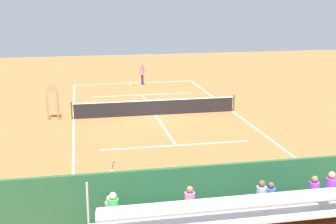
# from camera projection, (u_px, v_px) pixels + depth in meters

# --- Properties ---
(ground_plane) EXTENTS (60.00, 60.00, 0.00)m
(ground_plane) POSITION_uv_depth(u_px,v_px,m) (156.00, 115.00, 28.38)
(ground_plane) COLOR #BC6033
(court_line_markings) EXTENTS (10.10, 22.20, 0.01)m
(court_line_markings) POSITION_uv_depth(u_px,v_px,m) (155.00, 115.00, 28.41)
(court_line_markings) COLOR white
(court_line_markings) RESTS_ON ground
(tennis_net) EXTENTS (10.30, 0.10, 1.07)m
(tennis_net) POSITION_uv_depth(u_px,v_px,m) (156.00, 107.00, 28.26)
(tennis_net) COLOR black
(tennis_net) RESTS_ON ground
(backdrop_wall) EXTENTS (18.00, 0.16, 2.00)m
(backdrop_wall) POSITION_uv_depth(u_px,v_px,m) (228.00, 193.00, 14.83)
(backdrop_wall) COLOR #235633
(backdrop_wall) RESTS_ON ground
(bleacher_stand) EXTENTS (9.06, 2.40, 2.48)m
(bleacher_stand) POSITION_uv_depth(u_px,v_px,m) (242.00, 213.00, 13.55)
(bleacher_stand) COLOR #B2B2B7
(bleacher_stand) RESTS_ON ground
(umpire_chair) EXTENTS (0.67, 0.67, 2.14)m
(umpire_chair) POSITION_uv_depth(u_px,v_px,m) (52.00, 98.00, 27.06)
(umpire_chair) COLOR #A88456
(umpire_chair) RESTS_ON ground
(courtside_bench) EXTENTS (1.80, 0.40, 0.93)m
(courtside_bench) POSITION_uv_depth(u_px,v_px,m) (300.00, 189.00, 16.18)
(courtside_bench) COLOR #33383D
(courtside_bench) RESTS_ON ground
(equipment_bag) EXTENTS (0.90, 0.36, 0.36)m
(equipment_bag) POSITION_uv_depth(u_px,v_px,m) (242.00, 206.00, 15.74)
(equipment_bag) COLOR black
(equipment_bag) RESTS_ON ground
(tennis_player) EXTENTS (0.42, 0.55, 1.93)m
(tennis_player) POSITION_uv_depth(u_px,v_px,m) (142.00, 73.00, 37.86)
(tennis_player) COLOR navy
(tennis_player) RESTS_ON ground
(tennis_racket) EXTENTS (0.46, 0.56, 0.03)m
(tennis_racket) POSITION_uv_depth(u_px,v_px,m) (131.00, 85.00, 37.96)
(tennis_racket) COLOR black
(tennis_racket) RESTS_ON ground
(tennis_ball_near) EXTENTS (0.07, 0.07, 0.07)m
(tennis_ball_near) POSITION_uv_depth(u_px,v_px,m) (142.00, 88.00, 36.63)
(tennis_ball_near) COLOR #CCDB33
(tennis_ball_near) RESTS_ON ground
(tennis_ball_far) EXTENTS (0.07, 0.07, 0.07)m
(tennis_ball_far) POSITION_uv_depth(u_px,v_px,m) (134.00, 91.00, 35.56)
(tennis_ball_far) COLOR #CCDB33
(tennis_ball_far) RESTS_ON ground
(line_judge) EXTENTS (0.40, 0.55, 1.93)m
(line_judge) POSITION_uv_depth(u_px,v_px,m) (112.00, 188.00, 15.13)
(line_judge) COLOR #232328
(line_judge) RESTS_ON ground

